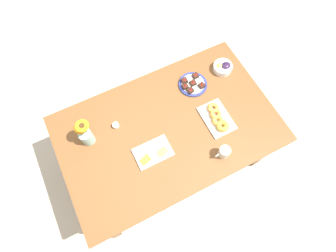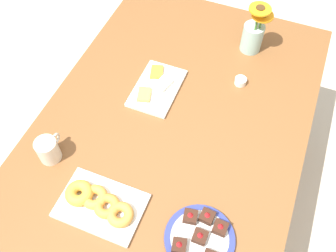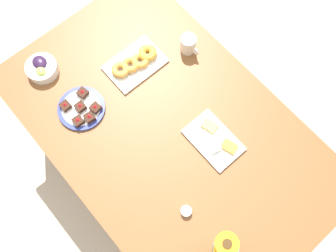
# 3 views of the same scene
# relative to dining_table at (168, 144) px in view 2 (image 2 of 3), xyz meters

# --- Properties ---
(ground_plane) EXTENTS (6.00, 6.00, 0.00)m
(ground_plane) POSITION_rel_dining_table_xyz_m (0.00, 0.00, -0.65)
(ground_plane) COLOR beige
(dining_table) EXTENTS (1.60, 1.00, 0.74)m
(dining_table) POSITION_rel_dining_table_xyz_m (0.00, 0.00, 0.00)
(dining_table) COLOR brown
(dining_table) RESTS_ON ground_plane
(coffee_mug) EXTENTS (0.11, 0.08, 0.09)m
(coffee_mug) POSITION_rel_dining_table_xyz_m (-0.25, 0.35, 0.13)
(coffee_mug) COLOR silver
(coffee_mug) RESTS_ON dining_table
(cheese_platter) EXTENTS (0.26, 0.17, 0.03)m
(cheese_platter) POSITION_rel_dining_table_xyz_m (0.18, 0.12, 0.09)
(cheese_platter) COLOR white
(cheese_platter) RESTS_ON dining_table
(croissant_platter) EXTENTS (0.19, 0.28, 0.05)m
(croissant_platter) POSITION_rel_dining_table_xyz_m (-0.36, 0.10, 0.11)
(croissant_platter) COLOR white
(croissant_platter) RESTS_ON dining_table
(jam_cup_honey) EXTENTS (0.05, 0.05, 0.03)m
(jam_cup_honey) POSITION_rel_dining_table_xyz_m (0.34, -0.19, 0.10)
(jam_cup_honey) COLOR white
(jam_cup_honey) RESTS_ON dining_table
(dessert_plate) EXTENTS (0.22, 0.22, 0.05)m
(dessert_plate) POSITION_rel_dining_table_xyz_m (-0.34, -0.24, 0.10)
(dessert_plate) COLOR navy
(dessert_plate) RESTS_ON dining_table
(flower_vase) EXTENTS (0.11, 0.11, 0.24)m
(flower_vase) POSITION_rel_dining_table_xyz_m (0.55, -0.17, 0.17)
(flower_vase) COLOR #99C1B7
(flower_vase) RESTS_ON dining_table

